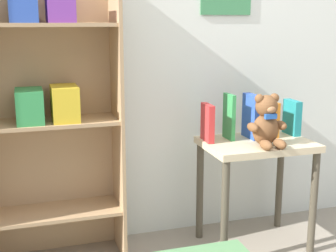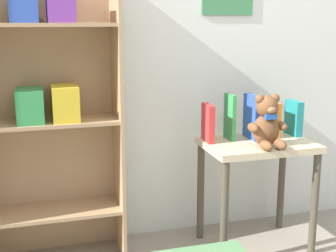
{
  "view_description": "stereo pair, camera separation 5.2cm",
  "coord_description": "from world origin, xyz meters",
  "px_view_note": "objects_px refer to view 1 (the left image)",
  "views": [
    {
      "loc": [
        -0.99,
        -0.98,
        1.23
      ],
      "look_at": [
        -0.3,
        1.24,
        0.7
      ],
      "focal_mm": 50.0,
      "sensor_mm": 36.0,
      "label": 1
    },
    {
      "loc": [
        -0.94,
        -1.0,
        1.23
      ],
      "look_at": [
        -0.3,
        1.24,
        0.7
      ],
      "focal_mm": 50.0,
      "sensor_mm": 36.0,
      "label": 2
    }
  ],
  "objects_px": {
    "book_standing_orange": "(272,119)",
    "book_standing_teal": "(292,117)",
    "bookshelf_side": "(47,101)",
    "book_standing_green": "(229,117)",
    "book_standing_blue": "(251,116)",
    "teddy_bear": "(267,122)",
    "book_standing_red": "(208,123)",
    "display_table": "(256,160)"
  },
  "relations": [
    {
      "from": "book_standing_blue",
      "to": "book_standing_teal",
      "type": "height_order",
      "value": "book_standing_blue"
    },
    {
      "from": "book_standing_blue",
      "to": "teddy_bear",
      "type": "bearing_deg",
      "value": -92.41
    },
    {
      "from": "teddy_bear",
      "to": "book_standing_red",
      "type": "xyz_separation_m",
      "value": [
        -0.25,
        0.18,
        -0.02
      ]
    },
    {
      "from": "book_standing_red",
      "to": "book_standing_green",
      "type": "height_order",
      "value": "book_standing_green"
    },
    {
      "from": "book_standing_teal",
      "to": "teddy_bear",
      "type": "bearing_deg",
      "value": -144.73
    },
    {
      "from": "book_standing_orange",
      "to": "book_standing_teal",
      "type": "xyz_separation_m",
      "value": [
        0.13,
        0.0,
        0.0
      ]
    },
    {
      "from": "teddy_bear",
      "to": "book_standing_teal",
      "type": "xyz_separation_m",
      "value": [
        0.26,
        0.18,
        -0.03
      ]
    },
    {
      "from": "book_standing_teal",
      "to": "book_standing_blue",
      "type": "bearing_deg",
      "value": -178.41
    },
    {
      "from": "bookshelf_side",
      "to": "book_standing_blue",
      "type": "height_order",
      "value": "bookshelf_side"
    },
    {
      "from": "book_standing_orange",
      "to": "book_standing_teal",
      "type": "distance_m",
      "value": 0.13
    },
    {
      "from": "bookshelf_side",
      "to": "teddy_bear",
      "type": "xyz_separation_m",
      "value": [
        1.07,
        -0.29,
        -0.12
      ]
    },
    {
      "from": "book_standing_teal",
      "to": "bookshelf_side",
      "type": "bearing_deg",
      "value": 175.58
    },
    {
      "from": "display_table",
      "to": "teddy_bear",
      "type": "height_order",
      "value": "teddy_bear"
    },
    {
      "from": "display_table",
      "to": "book_standing_orange",
      "type": "relative_size",
      "value": 3.1
    },
    {
      "from": "book_standing_red",
      "to": "teddy_bear",
      "type": "bearing_deg",
      "value": -32.97
    },
    {
      "from": "bookshelf_side",
      "to": "book_standing_blue",
      "type": "xyz_separation_m",
      "value": [
        1.07,
        -0.12,
        -0.12
      ]
    },
    {
      "from": "book_standing_orange",
      "to": "book_standing_green",
      "type": "bearing_deg",
      "value": 177.04
    },
    {
      "from": "display_table",
      "to": "book_standing_blue",
      "type": "distance_m",
      "value": 0.24
    },
    {
      "from": "bookshelf_side",
      "to": "book_standing_green",
      "type": "relative_size",
      "value": 6.0
    },
    {
      "from": "bookshelf_side",
      "to": "book_standing_blue",
      "type": "bearing_deg",
      "value": -6.22
    },
    {
      "from": "book_standing_blue",
      "to": "book_standing_orange",
      "type": "height_order",
      "value": "book_standing_blue"
    },
    {
      "from": "teddy_bear",
      "to": "book_standing_teal",
      "type": "height_order",
      "value": "teddy_bear"
    },
    {
      "from": "book_standing_blue",
      "to": "book_standing_red",
      "type": "bearing_deg",
      "value": 178.7
    },
    {
      "from": "book_standing_teal",
      "to": "book_standing_orange",
      "type": "bearing_deg",
      "value": -178.59
    },
    {
      "from": "bookshelf_side",
      "to": "book_standing_red",
      "type": "bearing_deg",
      "value": -8.01
    },
    {
      "from": "book_standing_blue",
      "to": "book_standing_teal",
      "type": "relative_size",
      "value": 1.24
    },
    {
      "from": "book_standing_teal",
      "to": "book_standing_red",
      "type": "bearing_deg",
      "value": -179.26
    },
    {
      "from": "bookshelf_side",
      "to": "book_standing_green",
      "type": "height_order",
      "value": "bookshelf_side"
    },
    {
      "from": "book_standing_red",
      "to": "book_standing_orange",
      "type": "distance_m",
      "value": 0.39
    },
    {
      "from": "display_table",
      "to": "book_standing_orange",
      "type": "height_order",
      "value": "book_standing_orange"
    },
    {
      "from": "bookshelf_side",
      "to": "teddy_bear",
      "type": "height_order",
      "value": "bookshelf_side"
    },
    {
      "from": "book_standing_green",
      "to": "book_standing_orange",
      "type": "bearing_deg",
      "value": -2.07
    },
    {
      "from": "book_standing_red",
      "to": "book_standing_blue",
      "type": "relative_size",
      "value": 0.83
    },
    {
      "from": "book_standing_green",
      "to": "book_standing_orange",
      "type": "distance_m",
      "value": 0.26
    },
    {
      "from": "book_standing_red",
      "to": "book_standing_teal",
      "type": "bearing_deg",
      "value": 2.83
    },
    {
      "from": "book_standing_green",
      "to": "book_standing_teal",
      "type": "xyz_separation_m",
      "value": [
        0.39,
        -0.01,
        -0.03
      ]
    },
    {
      "from": "book_standing_orange",
      "to": "book_standing_teal",
      "type": "height_order",
      "value": "same"
    },
    {
      "from": "book_standing_red",
      "to": "book_standing_blue",
      "type": "bearing_deg",
      "value": 1.98
    },
    {
      "from": "teddy_bear",
      "to": "book_standing_orange",
      "type": "bearing_deg",
      "value": 53.52
    },
    {
      "from": "book_standing_green",
      "to": "book_standing_orange",
      "type": "relative_size",
      "value": 1.27
    },
    {
      "from": "book_standing_orange",
      "to": "book_standing_teal",
      "type": "bearing_deg",
      "value": -0.07
    },
    {
      "from": "teddy_bear",
      "to": "book_standing_green",
      "type": "xyz_separation_m",
      "value": [
        -0.12,
        0.19,
        0.0
      ]
    }
  ]
}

